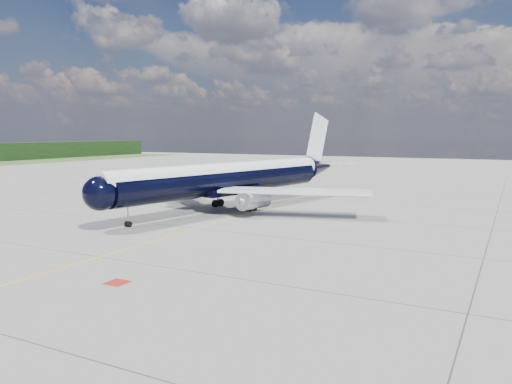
% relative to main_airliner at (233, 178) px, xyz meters
% --- Properties ---
extents(ground, '(320.00, 320.00, 0.00)m').
position_rel_main_airliner_xyz_m(ground, '(3.66, 5.28, -4.47)').
color(ground, gray).
rests_on(ground, ground).
extents(taxiway_centerline, '(0.16, 160.00, 0.01)m').
position_rel_main_airliner_xyz_m(taxiway_centerline, '(3.66, 0.28, -4.46)').
color(taxiway_centerline, '#FFB90D').
rests_on(taxiway_centerline, ground).
extents(red_marking, '(1.60, 1.60, 0.01)m').
position_rel_main_airliner_xyz_m(red_marking, '(10.46, -34.72, -4.46)').
color(red_marking, maroon).
rests_on(red_marking, ground).
extents(main_airliner, '(40.06, 49.41, 14.39)m').
position_rel_main_airliner_xyz_m(main_airliner, '(0.00, 0.00, 0.00)').
color(main_airliner, black).
rests_on(main_airliner, ground).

